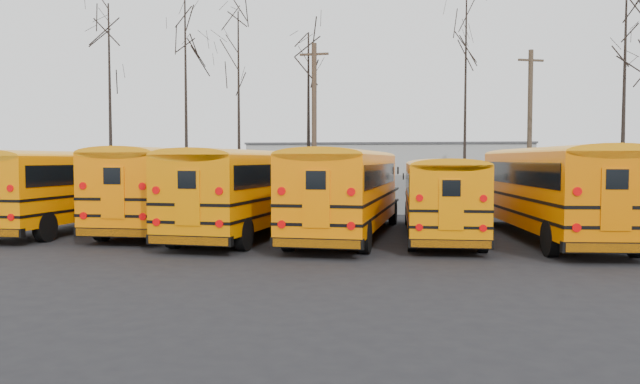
% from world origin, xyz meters
% --- Properties ---
extents(ground, '(120.00, 120.00, 0.00)m').
position_xyz_m(ground, '(0.00, 0.00, 0.00)').
color(ground, black).
rests_on(ground, ground).
extents(fence, '(40.00, 0.04, 2.00)m').
position_xyz_m(fence, '(0.00, 12.00, 1.00)').
color(fence, gray).
rests_on(fence, ground).
extents(distant_building, '(22.00, 8.00, 4.00)m').
position_xyz_m(distant_building, '(2.00, 32.00, 2.00)').
color(distant_building, '#A0A09B').
rests_on(distant_building, ground).
extents(bus_a, '(3.09, 11.42, 3.17)m').
position_xyz_m(bus_a, '(-9.12, 3.24, 1.85)').
color(bus_a, black).
rests_on(bus_a, ground).
extents(bus_b, '(2.83, 11.78, 3.28)m').
position_xyz_m(bus_b, '(-5.13, 3.90, 1.92)').
color(bus_b, black).
rests_on(bus_b, ground).
extents(bus_c, '(3.58, 11.59, 3.20)m').
position_xyz_m(bus_c, '(-1.75, 2.34, 1.87)').
color(bus_c, black).
rests_on(bus_c, ground).
extents(bus_d, '(3.28, 11.60, 3.21)m').
position_xyz_m(bus_d, '(1.85, 2.31, 1.88)').
color(bus_d, black).
rests_on(bus_d, ground).
extents(bus_e, '(2.65, 10.34, 2.87)m').
position_xyz_m(bus_e, '(5.14, 2.62, 1.68)').
color(bus_e, black).
rests_on(bus_e, ground).
extents(bus_f, '(3.89, 11.94, 3.29)m').
position_xyz_m(bus_f, '(8.92, 2.70, 1.93)').
color(bus_f, black).
rests_on(bus_f, ground).
extents(utility_pole_left, '(1.67, 0.29, 9.36)m').
position_xyz_m(utility_pole_left, '(-1.48, 15.38, 4.81)').
color(utility_pole_left, '#443426').
rests_on(utility_pole_left, ground).
extents(utility_pole_right, '(1.61, 0.73, 9.48)m').
position_xyz_m(utility_pole_right, '(11.14, 20.16, 4.87)').
color(utility_pole_right, '#463727').
rests_on(utility_pole_right, ground).
extents(tree_0, '(0.26, 0.26, 12.18)m').
position_xyz_m(tree_0, '(-14.11, 15.87, 6.09)').
color(tree_0, black).
rests_on(tree_0, ground).
extents(tree_1, '(0.26, 0.26, 12.76)m').
position_xyz_m(tree_1, '(-8.80, 14.59, 6.38)').
color(tree_1, black).
rests_on(tree_1, ground).
extents(tree_2, '(0.26, 0.26, 11.32)m').
position_xyz_m(tree_2, '(-5.94, 15.49, 5.66)').
color(tree_2, black).
rests_on(tree_2, ground).
extents(tree_3, '(0.26, 0.26, 10.14)m').
position_xyz_m(tree_3, '(-1.95, 16.18, 5.07)').
color(tree_3, black).
rests_on(tree_3, ground).
extents(tree_4, '(0.26, 0.26, 12.79)m').
position_xyz_m(tree_4, '(6.83, 14.33, 6.39)').
color(tree_4, black).
rests_on(tree_4, ground).
extents(tree_5, '(0.26, 0.26, 11.51)m').
position_xyz_m(tree_5, '(14.65, 13.99, 5.75)').
color(tree_5, black).
rests_on(tree_5, ground).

